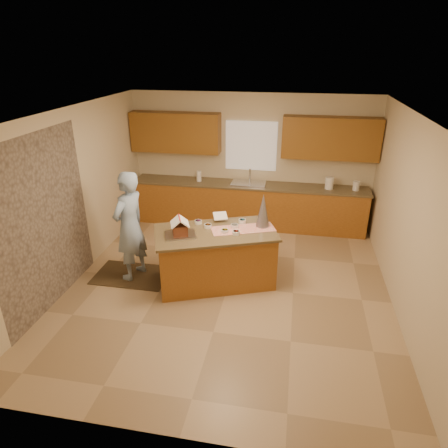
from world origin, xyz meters
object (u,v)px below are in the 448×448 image
Objects in this scene: island_base at (215,258)px; gingerbread_house at (180,228)px; boy at (130,226)px; tinsel_tree at (263,210)px.

island_base is 0.81m from gingerbread_house.
boy is at bearing 161.64° from island_base.
gingerbread_house is at bearing 96.44° from boy.
gingerbread_house is (-0.49, -0.24, 0.60)m from island_base.
tinsel_tree is at bearing 118.29° from boy.
gingerbread_house is (-1.19, -0.57, -0.14)m from tinsel_tree.
island_base is 0.99× the size of boy.
boy reaches higher than island_base.
gingerbread_house is (0.88, -0.17, 0.13)m from boy.
tinsel_tree is at bearing 3.67° from island_base.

